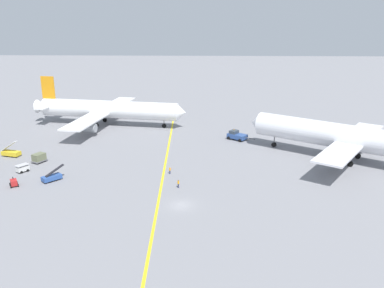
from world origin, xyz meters
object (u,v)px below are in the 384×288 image
airliner_at_gate_left (108,110)px  pushback_tug (237,135)px  gse_container_dolly_flat (39,158)px  gse_belt_loader_portside (52,177)px  airliner_being_pushed (345,137)px  ground_crew_wing_walker_right (178,184)px  gse_baggage_cart_trailing (22,168)px  ground_crew_ramp_agent_by_cones (170,170)px  gse_gpu_cart_small (14,183)px  gse_stair_truck_yellow (11,152)px

airliner_at_gate_left → pushback_tug: airliner_at_gate_left is taller
gse_container_dolly_flat → gse_belt_loader_portside: bearing=-57.2°
gse_belt_loader_portside → pushback_tug: bearing=37.4°
airliner_at_gate_left → airliner_being_pushed: bearing=-26.0°
airliner_being_pushed → gse_belt_loader_portside: airliner_being_pushed is taller
airliner_at_gate_left → ground_crew_wing_walker_right: airliner_at_gate_left is taller
pushback_tug → gse_baggage_cart_trailing: (-49.65, -26.66, -0.33)m
pushback_tug → gse_baggage_cart_trailing: pushback_tug is taller
gse_container_dolly_flat → ground_crew_ramp_agent_by_cones: size_ratio=2.40×
gse_gpu_cart_small → gse_stair_truck_yellow: bearing=116.5°
ground_crew_wing_walker_right → gse_container_dolly_flat: bearing=157.7°
gse_container_dolly_flat → gse_stair_truck_yellow: bearing=154.6°
airliner_being_pushed → gse_baggage_cart_trailing: 74.75m
gse_gpu_cart_small → ground_crew_wing_walker_right: 33.68m
airliner_at_gate_left → ground_crew_wing_walker_right: size_ratio=28.49×
gse_baggage_cart_trailing → gse_container_dolly_flat: 6.45m
gse_container_dolly_flat → airliner_being_pushed: bearing=3.0°
airliner_being_pushed → ground_crew_wing_walker_right: size_ratio=24.87×
pushback_tug → gse_stair_truck_yellow: (-57.13, -16.20, -0.17)m
airliner_at_gate_left → ground_crew_ramp_agent_by_cones: airliner_at_gate_left is taller
gse_gpu_cart_small → ground_crew_ramp_agent_by_cones: gse_gpu_cart_small is taller
gse_belt_loader_portside → ground_crew_wing_walker_right: size_ratio=2.53×
gse_baggage_cart_trailing → airliner_at_gate_left: bearing=76.6°
gse_stair_truck_yellow → gse_belt_loader_portside: 22.08m
gse_gpu_cart_small → gse_stair_truck_yellow: gse_stair_truck_yellow is taller
airliner_at_gate_left → gse_belt_loader_portside: airliner_at_gate_left is taller
airliner_at_gate_left → gse_belt_loader_portside: 46.48m
pushback_tug → gse_belt_loader_portside: size_ratio=1.73×
airliner_at_gate_left → gse_stair_truck_yellow: bearing=-119.2°
gse_belt_loader_portside → ground_crew_ramp_agent_by_cones: bearing=11.0°
pushback_tug → gse_container_dolly_flat: bearing=-157.2°
pushback_tug → gse_belt_loader_portside: 51.87m
gse_stair_truck_yellow → ground_crew_ramp_agent_by_cones: size_ratio=3.06×
gse_gpu_cart_small → gse_belt_loader_portside: bearing=24.8°
gse_gpu_cart_small → gse_container_dolly_flat: gse_container_dolly_flat is taller
airliner_being_pushed → ground_crew_ramp_agent_by_cones: airliner_being_pushed is taller
airliner_at_gate_left → pushback_tug: bearing=-20.4°
pushback_tug → gse_container_dolly_flat: 52.50m
airliner_at_gate_left → gse_stair_truck_yellow: 35.71m
gse_belt_loader_portside → gse_container_dolly_flat: gse_belt_loader_portside is taller
pushback_tug → ground_crew_ramp_agent_by_cones: pushback_tug is taller
airliner_being_pushed → gse_gpu_cart_small: bearing=-165.9°
gse_stair_truck_yellow → ground_crew_wing_walker_right: gse_stair_truck_yellow is taller
gse_baggage_cart_trailing → ground_crew_wing_walker_right: (35.38, -7.65, 0.05)m
pushback_tug → ground_crew_ramp_agent_by_cones: (-16.64, -26.75, -0.36)m
pushback_tug → gse_gpu_cart_small: bearing=-144.2°
airliner_at_gate_left → gse_stair_truck_yellow: size_ratio=10.16×
gse_baggage_cart_trailing → gse_gpu_cart_small: bearing=-78.0°
gse_stair_truck_yellow → ground_crew_ramp_agent_by_cones: bearing=-14.6°
ground_crew_ramp_agent_by_cones → ground_crew_wing_walker_right: ground_crew_wing_walker_right is taller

